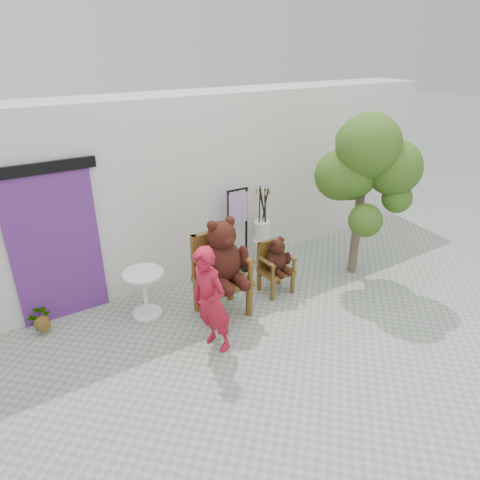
{
  "coord_description": "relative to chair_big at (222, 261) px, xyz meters",
  "views": [
    {
      "loc": [
        -3.78,
        -3.34,
        3.71
      ],
      "look_at": [
        -0.51,
        1.66,
        0.95
      ],
      "focal_mm": 32.0,
      "sensor_mm": 36.0,
      "label": 1
    }
  ],
  "objects": [
    {
      "name": "doorway",
      "position": [
        -1.97,
        1.23,
        0.3
      ],
      "size": [
        1.4,
        0.11,
        2.33
      ],
      "color": "#5D2878",
      "rests_on": "ground"
    },
    {
      "name": "chair_big",
      "position": [
        0.0,
        0.0,
        0.0
      ],
      "size": [
        0.73,
        0.8,
        1.53
      ],
      "color": "#503311",
      "rests_on": "ground"
    },
    {
      "name": "ground_plane",
      "position": [
        1.03,
        -1.35,
        -0.86
      ],
      "size": [
        60.0,
        60.0,
        0.0
      ],
      "primitive_type": "plane",
      "color": "gray",
      "rests_on": "ground"
    },
    {
      "name": "chair_small",
      "position": [
        1.03,
        0.05,
        -0.31
      ],
      "size": [
        0.49,
        0.51,
        0.95
      ],
      "color": "#503311",
      "rests_on": "ground"
    },
    {
      "name": "potted_plant",
      "position": [
        -2.37,
        1.0,
        -0.68
      ],
      "size": [
        0.37,
        0.34,
        0.36
      ],
      "primitive_type": "imported",
      "rotation": [
        0.0,
        0.0,
        0.18
      ],
      "color": "#224011",
      "rests_on": "ground"
    },
    {
      "name": "display_stand",
      "position": [
        0.92,
        1.0,
        -0.28
      ],
      "size": [
        0.46,
        0.36,
        1.51
      ],
      "rotation": [
        0.0,
        0.0,
        -0.02
      ],
      "color": "black",
      "rests_on": "ground"
    },
    {
      "name": "back_wall",
      "position": [
        1.03,
        1.75,
        0.64
      ],
      "size": [
        9.0,
        1.0,
        3.0
      ],
      "primitive_type": "cube",
      "color": "silver",
      "rests_on": "ground"
    },
    {
      "name": "cafe_table",
      "position": [
        -0.98,
        0.59,
        -0.42
      ],
      "size": [
        0.6,
        0.6,
        0.7
      ],
      "rotation": [
        0.0,
        0.0,
        -0.01
      ],
      "color": "white",
      "rests_on": "ground"
    },
    {
      "name": "person",
      "position": [
        -0.57,
        -0.68,
        -0.1
      ],
      "size": [
        0.5,
        0.63,
        1.52
      ],
      "primitive_type": "imported",
      "rotation": [
        0.0,
        0.0,
        -1.31
      ],
      "color": "#AB152B",
      "rests_on": "ground"
    },
    {
      "name": "stool_bucket",
      "position": [
        1.44,
        1.0,
        -0.22
      ],
      "size": [
        0.32,
        0.32,
        1.45
      ],
      "rotation": [
        0.0,
        0.0,
        -0.25
      ],
      "color": "white",
      "rests_on": "ground"
    },
    {
      "name": "tree",
      "position": [
        2.49,
        -0.24,
        1.16
      ],
      "size": [
        1.43,
        1.56,
        2.8
      ],
      "rotation": [
        0.0,
        0.0,
        0.08
      ],
      "color": "#47372B",
      "rests_on": "ground"
    }
  ]
}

